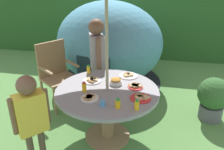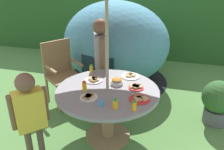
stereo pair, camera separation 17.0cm
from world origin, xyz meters
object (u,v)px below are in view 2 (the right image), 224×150
dome_tent (116,43)px  plate_far_right (94,80)px  cup_near (101,103)px  plate_front_edge (89,97)px  juice_bottle_mid_right (115,104)px  juice_bottle_center_back (134,106)px  snack_bowl (117,81)px  plate_center_front (130,76)px  wooden_chair (61,69)px  plate_near_left (136,87)px  potted_plant (218,101)px  garden_table (108,100)px  child_in_grey_shirt (101,52)px  plate_mid_left (140,99)px  juice_bottle_far_left (84,86)px  juice_bottle_near_right (91,69)px  child_in_yellow_shirt (30,110)px

dome_tent → plate_far_right: size_ratio=9.40×
cup_near → plate_front_edge: bearing=146.1°
dome_tent → juice_bottle_mid_right: (0.54, -2.13, -0.01)m
plate_far_right → juice_bottle_mid_right: juice_bottle_mid_right is taller
juice_bottle_center_back → snack_bowl: bearing=120.7°
plate_far_right → plate_center_front: bearing=29.3°
wooden_chair → plate_front_edge: (0.85, -0.99, 0.16)m
plate_near_left → juice_bottle_mid_right: bearing=-104.6°
potted_plant → juice_bottle_center_back: size_ratio=5.74×
garden_table → child_in_grey_shirt: bearing=112.2°
plate_mid_left → juice_bottle_mid_right: 0.33m
wooden_chair → plate_far_right: 0.95m
garden_table → dome_tent: 1.79m
garden_table → plate_far_right: size_ratio=5.24×
potted_plant → plate_mid_left: (-1.00, -0.86, 0.37)m
juice_bottle_far_left → juice_bottle_mid_right: 0.54m
juice_bottle_center_back → plate_center_front: bearing=103.6°
plate_mid_left → juice_bottle_far_left: bearing=176.3°
garden_table → juice_bottle_far_left: bearing=-159.7°
child_in_grey_shirt → juice_bottle_center_back: size_ratio=12.28×
wooden_chair → potted_plant: size_ratio=1.57×
plate_front_edge → plate_mid_left: 0.58m
plate_front_edge → juice_bottle_center_back: (0.55, -0.12, 0.04)m
juice_bottle_near_right → plate_near_left: bearing=-24.1°
child_in_grey_shirt → plate_near_left: child_in_grey_shirt is taller
plate_mid_left → juice_bottle_center_back: juice_bottle_center_back is taller
dome_tent → child_in_grey_shirt: 0.91m
plate_near_left → cup_near: cup_near is taller
snack_bowl → cup_near: snack_bowl is taller
child_in_grey_shirt → potted_plant: bearing=63.8°
plate_center_front → juice_bottle_center_back: juice_bottle_center_back is taller
potted_plant → plate_far_right: (-1.67, -0.53, 0.37)m
garden_table → snack_bowl: (0.08, 0.17, 0.20)m
plate_front_edge → juice_bottle_near_right: 0.73m
plate_mid_left → wooden_chair: bearing=148.4°
child_in_grey_shirt → juice_bottle_far_left: child_in_grey_shirt is taller
potted_plant → plate_center_front: size_ratio=2.54×
juice_bottle_center_back → plate_near_left: bearing=97.5°
cup_near → plate_near_left: bearing=59.7°
plate_far_right → juice_bottle_center_back: size_ratio=2.12×
snack_bowl → juice_bottle_mid_right: juice_bottle_mid_right is taller
plate_far_right → plate_center_front: 0.51m
plate_far_right → plate_near_left: 0.58m
child_in_yellow_shirt → snack_bowl: child_in_yellow_shirt is taller
garden_table → child_in_grey_shirt: child_in_grey_shirt is taller
juice_bottle_center_back → child_in_yellow_shirt: bearing=-163.6°
cup_near → juice_bottle_far_left: bearing=136.2°
plate_near_left → child_in_yellow_shirt: bearing=-140.2°
child_in_yellow_shirt → juice_bottle_center_back: 1.08m
wooden_chair → plate_far_right: size_ratio=4.24×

